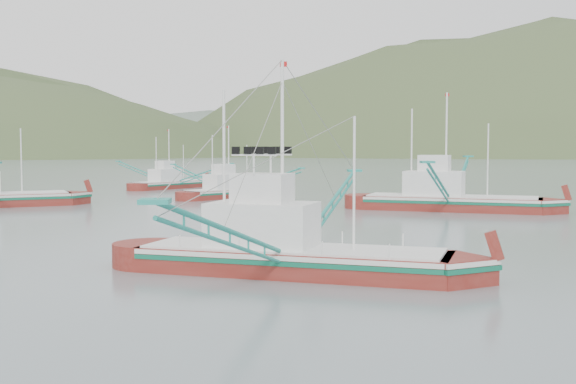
{
  "coord_description": "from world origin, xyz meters",
  "views": [
    {
      "loc": [
        -1.74,
        -35.58,
        5.91
      ],
      "look_at": [
        0.0,
        6.0,
        3.2
      ],
      "focal_mm": 45.0,
      "sensor_mm": 36.0,
      "label": 1
    }
  ],
  "objects_px": {
    "bg_boat_extra": "(171,175)",
    "bg_boat_far": "(231,181)",
    "bg_boat_right": "(450,185)",
    "main_boat": "(290,228)"
  },
  "relations": [
    {
      "from": "bg_boat_far",
      "to": "bg_boat_extra",
      "type": "xyz_separation_m",
      "value": [
        -8.87,
        17.86,
        -0.01
      ]
    },
    {
      "from": "main_boat",
      "to": "bg_boat_extra",
      "type": "distance_m",
      "value": 67.66
    },
    {
      "from": "bg_boat_right",
      "to": "bg_boat_extra",
      "type": "bearing_deg",
      "value": 152.23
    },
    {
      "from": "main_boat",
      "to": "bg_boat_far",
      "type": "relative_size",
      "value": 1.39
    },
    {
      "from": "main_boat",
      "to": "bg_boat_extra",
      "type": "relative_size",
      "value": 1.35
    },
    {
      "from": "bg_boat_extra",
      "to": "bg_boat_far",
      "type": "bearing_deg",
      "value": -115.23
    },
    {
      "from": "main_boat",
      "to": "bg_boat_extra",
      "type": "bearing_deg",
      "value": 121.54
    },
    {
      "from": "main_boat",
      "to": "bg_boat_far",
      "type": "xyz_separation_m",
      "value": [
        -4.48,
        48.46,
        -0.23
      ]
    },
    {
      "from": "bg_boat_far",
      "to": "bg_boat_right",
      "type": "bearing_deg",
      "value": -83.29
    },
    {
      "from": "main_boat",
      "to": "bg_boat_extra",
      "type": "height_order",
      "value": "main_boat"
    }
  ]
}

